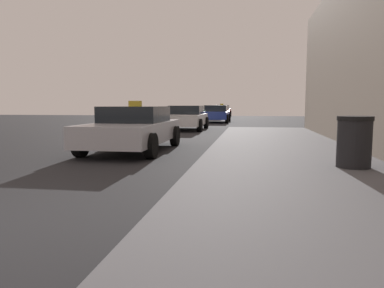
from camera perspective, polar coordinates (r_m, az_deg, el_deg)
The scene contains 7 objects.
sidewalk at distance 3.46m, azimuth 24.74°, elevation -15.44°, with size 4.00×32.00×0.15m, color #5B5B60.
trash_bin at distance 7.37m, azimuth 24.24°, elevation 0.33°, with size 0.64×0.64×0.96m.
car_silver at distance 10.52m, azimuth -9.19°, elevation 2.49°, with size 2.06×4.46×1.43m.
car_white at distance 19.12m, azimuth -0.94°, elevation 4.21°, with size 2.05×4.12×1.27m.
car_blue at distance 27.44m, azimuth 3.90°, elevation 4.81°, with size 1.98×4.40×1.27m.
car_green at distance 34.52m, azimuth 3.39°, elevation 5.10°, with size 2.01×4.27×1.27m.
car_red at distance 40.52m, azimuth 4.71°, elevation 5.26°, with size 2.00×4.59×1.43m.
Camera 1 is at (3.08, -3.10, 1.32)m, focal length 33.77 mm.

